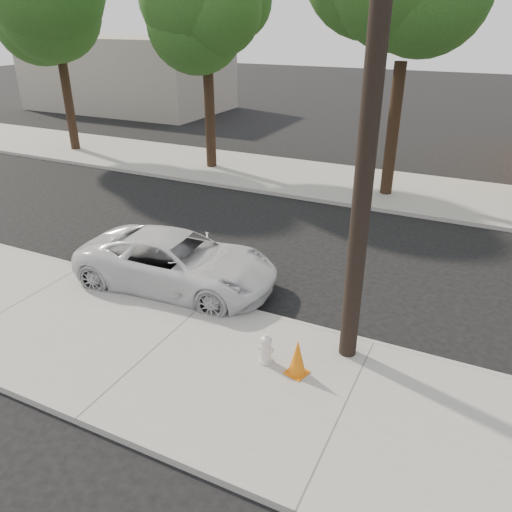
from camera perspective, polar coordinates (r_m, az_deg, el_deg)
name	(u,v)px	position (r m, az deg, el deg)	size (l,w,h in m)	color
ground	(248,269)	(13.77, -0.87, -1.47)	(120.00, 120.00, 0.00)	black
near_sidewalk	(154,351)	(10.64, -11.53, -10.62)	(90.00, 4.40, 0.15)	gray
far_sidewalk	(341,183)	(21.13, 9.66, 8.23)	(90.00, 5.00, 0.15)	gray
curb_near	(209,302)	(12.13, -5.36, -5.22)	(90.00, 0.12, 0.16)	#9E9B93
building_far	(128,73)	(40.29, -14.41, 19.55)	(14.00, 8.00, 5.00)	gray
utility_pole	(369,124)	(8.60, 12.81, 14.46)	(1.40, 0.34, 9.00)	black
tree_a	(55,11)	(26.96, -22.00, 24.56)	(4.65, 4.50, 9.00)	black
tree_b	(208,20)	(22.12, -5.48, 25.24)	(4.34, 4.20, 8.45)	black
police_cruiser	(177,262)	(12.71, -8.97, -0.65)	(2.36, 5.11, 1.42)	silver
fire_hydrant	(266,350)	(9.87, 1.14, -10.64)	(0.31, 0.29, 0.59)	silver
traffic_cone	(297,358)	(9.57, 4.76, -11.50)	(0.47, 0.47, 0.75)	orange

